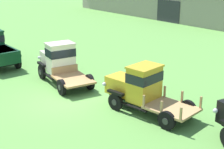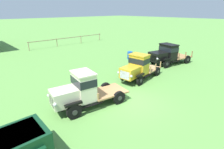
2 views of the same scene
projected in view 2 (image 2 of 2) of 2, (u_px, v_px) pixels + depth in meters
ground_plane at (130, 101)px, 11.33m from camera, size 240.00×240.00×0.00m
paddock_fence at (69, 39)px, 29.17m from camera, size 13.47×0.54×1.27m
vintage_truck_second_in_line at (82, 91)px, 10.21m from camera, size 4.92×2.44×2.25m
vintage_truck_midrow_center at (138, 67)px, 14.40m from camera, size 4.72×2.20×2.18m
vintage_truck_far_side at (166, 54)px, 18.52m from camera, size 5.43×2.99×2.18m
oil_drum_beside_row at (130, 55)px, 20.77m from camera, size 0.62×0.62×0.91m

